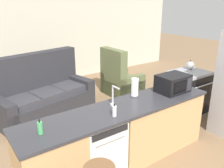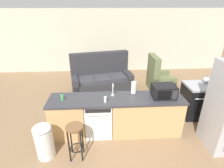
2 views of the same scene
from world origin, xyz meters
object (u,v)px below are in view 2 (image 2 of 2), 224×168
Objects in this scene: bar_stool at (75,135)px; couch at (101,79)px; stove_range at (198,100)px; paper_towel_roll at (134,88)px; armchair at (158,80)px; soap_bottle at (105,99)px; dishwasher at (99,117)px; dish_soap_bottle at (62,97)px; microwave at (164,91)px; kettle at (206,80)px; trash_bin at (44,141)px.

couch reaches higher than bar_stool.
stove_range is 1.92m from paper_towel_roll.
stove_range is 1.74m from armchair.
dishwasher is at bearing 134.24° from soap_bottle.
dishwasher is at bearing -168.09° from stove_range.
dish_soap_bottle is (-1.55, -0.23, -0.07)m from paper_towel_roll.
dishwasher is at bearing 1.76° from dish_soap_bottle.
couch is (-0.10, 2.44, -0.58)m from soap_bottle.
armchair is at bearing -2.85° from couch.
couch reaches higher than stove_range.
armchair reaches higher than microwave.
microwave is 0.68× the size of bar_stool.
couch reaches higher than microwave.
dish_soap_bottle is 0.24× the size of bar_stool.
soap_bottle and dish_soap_bottle have the same top height.
microwave is (1.42, -0.00, 0.62)m from dishwasher.
stove_range is 5.11× the size of dish_soap_bottle.
armchair is at bearing 51.31° from soap_bottle.
soap_bottle is (-2.45, -0.71, 0.52)m from stove_range.
stove_range is at bearing -70.92° from armchair.
dishwasher is at bearing -166.22° from kettle.
dishwasher is 0.59m from soap_bottle.
dish_soap_bottle is (-3.35, -0.57, 0.52)m from stove_range.
kettle is at bearing 26.80° from microwave.
couch is at bearing 120.83° from microwave.
microwave is at bearing -59.17° from couch.
bar_stool is 0.63m from trash_bin.
bar_stool is (-1.23, -0.91, -0.50)m from paper_towel_roll.
kettle is 0.28× the size of trash_bin.
bar_stool is at bearing -121.21° from dishwasher.
soap_bottle is 2.51m from couch.
armchair reaches higher than soap_bottle.
kettle is 3.51m from bar_stool.
trash_bin is at bearing -165.31° from microwave.
trash_bin is (-1.04, -0.65, -0.04)m from dishwasher.
soap_bottle is 0.15× the size of armchair.
stove_range is at bearing -34.35° from couch.
armchair is at bearing 115.99° from kettle.
microwave reaches higher than bar_stool.
microwave is at bearing 0.57° from dish_soap_bottle.
stove_range is at bearing 11.91° from dishwasher.
bar_stool is 1.00× the size of trash_bin.
stove_range is at bearing 10.80° from paper_towel_roll.
bar_stool is at bearing -5.40° from trash_bin.
couch reaches higher than armchair.
microwave reaches higher than dish_soap_bottle.
stove_range reaches higher than trash_bin.
dishwasher is 1.22m from trash_bin.
soap_bottle is 0.91m from dish_soap_bottle.
dish_soap_bottle is at bearing 65.29° from trash_bin.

